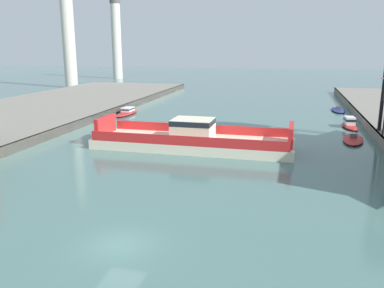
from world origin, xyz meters
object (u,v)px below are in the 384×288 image
Objects in this scene: smokestack_distant_a at (67,15)px; moored_boat_mid_right at (127,112)px; moored_boat_near_left at (350,124)px; chain_ferry at (193,139)px; moored_boat_mid_left at (353,139)px; smokestack_distant_b at (116,36)px; moored_boat_near_right at (338,110)px.

moored_boat_mid_right is at bearing -49.50° from smokestack_distant_a.
moored_boat_near_left is at bearing -4.56° from moored_boat_mid_right.
smokestack_distant_a is (-70.43, 42.57, 19.48)m from moored_boat_near_left.
chain_ferry reaches higher than moored_boat_near_left.
smokestack_distant_b reaches higher than moored_boat_mid_left.
moored_boat_near_right is 0.90× the size of moored_boat_mid_right.
moored_boat_near_left is at bearing -31.15° from smokestack_distant_a.
smokestack_distant_a is 1.34× the size of smokestack_distant_b.
moored_boat_near_right is 0.19× the size of smokestack_distant_a.
chain_ferry is 3.28× the size of moored_boat_near_right.
smokestack_distant_a reaches higher than moored_boat_near_left.
smokestack_distant_b is (-70.97, 86.56, 15.02)m from moored_boat_mid_left.
smokestack_distant_a is (-33.87, 39.66, 19.63)m from moored_boat_mid_right.
moored_boat_mid_left is 89.11m from smokestack_distant_a.
chain_ferry reaches higher than moored_boat_mid_left.
moored_boat_mid_left is at bearing -91.45° from moored_boat_near_right.
smokestack_distant_b is at bearing 91.98° from smokestack_distant_a.
smokestack_distant_b is (-71.61, 61.40, 15.05)m from moored_boat_near_right.
smokestack_distant_b reaches higher than chain_ferry.
moored_boat_near_left is at bearing 85.89° from moored_boat_mid_left.
moored_boat_mid_right is (-36.53, -13.07, 0.24)m from moored_boat_near_right.
moored_boat_mid_left is 0.19× the size of smokestack_distant_a.
moored_boat_mid_right is 0.28× the size of smokestack_distant_b.
smokestack_distant_a is at bearing 130.25° from chain_ferry.
smokestack_distant_a is at bearing 159.31° from moored_boat_near_right.
moored_boat_mid_right is (-36.55, 2.92, -0.15)m from moored_boat_near_left.
moored_boat_near_left is 0.22× the size of smokestack_distant_b.
smokestack_distant_a reaches higher than moored_boat_near_right.
chain_ferry is at bearing -120.22° from moored_boat_near_right.
moored_boat_mid_left is at bearing -18.62° from moored_boat_mid_right.
moored_boat_near_left is 0.79× the size of moored_boat_mid_right.
moored_boat_near_left reaches higher than moored_boat_mid_left.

